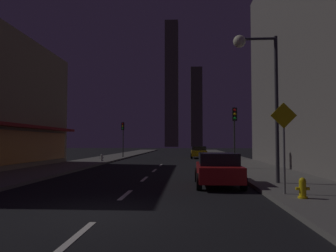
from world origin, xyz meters
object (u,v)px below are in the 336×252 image
fire_hydrant_far_left (102,158)px  traffic_light_near_right (235,124)px  fire_hydrant_yellow_near (303,189)px  traffic_light_far_left (123,132)px  pedestrian_crossing_sign (284,140)px  car_parked_near (218,169)px  street_lamp_right (257,72)px  car_parked_far (199,152)px

fire_hydrant_far_left → traffic_light_near_right: size_ratio=0.16×
fire_hydrant_yellow_near → traffic_light_far_left: traffic_light_far_left is taller
traffic_light_far_left → pedestrian_crossing_sign: 29.51m
car_parked_near → street_lamp_right: (1.78, 0.03, 4.33)m
fire_hydrant_yellow_near → pedestrian_crossing_sign: bearing=108.9°
traffic_light_near_right → street_lamp_right: (-0.12, -8.13, 1.87)m
traffic_light_near_right → fire_hydrant_far_left: bearing=144.9°
pedestrian_crossing_sign → street_lamp_right: bearing=94.1°
car_parked_near → fire_hydrant_yellow_near: 4.56m
traffic_light_far_left → street_lamp_right: size_ratio=0.64×
car_parked_far → fire_hydrant_yellow_near: 28.94m
car_parked_far → fire_hydrant_far_left: 12.92m
fire_hydrant_far_left → traffic_light_far_left: traffic_light_far_left is taller
fire_hydrant_yellow_near → pedestrian_crossing_sign: 1.82m
car_parked_near → fire_hydrant_yellow_near: size_ratio=6.48×
fire_hydrant_yellow_near → traffic_light_far_left: bearing=112.0°
car_parked_far → street_lamp_right: size_ratio=0.64×
car_parked_far → fire_hydrant_yellow_near: (2.30, -28.85, -0.29)m
car_parked_near → car_parked_far: size_ratio=1.00×
car_parked_near → street_lamp_right: 4.68m
fire_hydrant_far_left → traffic_light_far_left: 8.56m
car_parked_near → pedestrian_crossing_sign: size_ratio=1.34×
car_parked_far → street_lamp_right: street_lamp_right is taller
fire_hydrant_far_left → street_lamp_right: (11.28, -16.14, 4.61)m
car_parked_near → traffic_light_far_left: traffic_light_far_left is taller
car_parked_near → car_parked_far: 24.92m
pedestrian_crossing_sign → car_parked_near: bearing=123.2°
car_parked_near → fire_hydrant_far_left: (-9.50, 16.16, -0.29)m
street_lamp_right → pedestrian_crossing_sign: bearing=-85.9°
fire_hydrant_yellow_near → traffic_light_far_left: size_ratio=0.16×
traffic_light_near_right → pedestrian_crossing_sign: size_ratio=1.33×
traffic_light_near_right → car_parked_near: bearing=-103.1°
street_lamp_right → pedestrian_crossing_sign: (0.22, -3.08, -3.05)m
street_lamp_right → pedestrian_crossing_sign: size_ratio=2.09×
traffic_light_far_left → fire_hydrant_yellow_near: bearing=-68.0°
car_parked_near → fire_hydrant_far_left: bearing=120.4°
traffic_light_far_left → fire_hydrant_far_left: bearing=-92.8°
car_parked_far → car_parked_near: bearing=-90.0°
traffic_light_near_right → pedestrian_crossing_sign: 11.27m
car_parked_near → car_parked_far: same height
car_parked_far → fire_hydrant_yellow_near: size_ratio=6.48×
street_lamp_right → fire_hydrant_yellow_near: bearing=-82.5°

